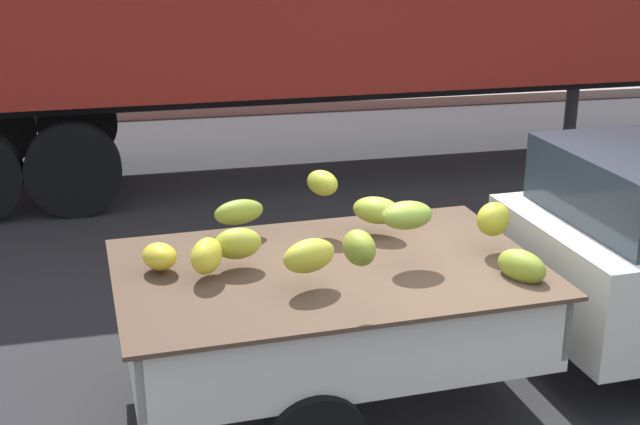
# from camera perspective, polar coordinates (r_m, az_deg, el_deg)

# --- Properties ---
(ground) EXTENTS (220.00, 220.00, 0.00)m
(ground) POSITION_cam_1_polar(r_m,az_deg,el_deg) (6.44, 9.16, -12.40)
(ground) COLOR #28282B
(curb_strip) EXTENTS (80.00, 0.80, 0.16)m
(curb_strip) POSITION_cam_1_polar(r_m,az_deg,el_deg) (15.51, -3.92, 7.05)
(curb_strip) COLOR gray
(curb_strip) RESTS_ON ground
(pickup_truck) EXTENTS (5.10, 2.13, 1.70)m
(pickup_truck) POSITION_cam_1_polar(r_m,az_deg,el_deg) (6.72, 16.95, -3.17)
(pickup_truck) COLOR silver
(pickup_truck) RESTS_ON ground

